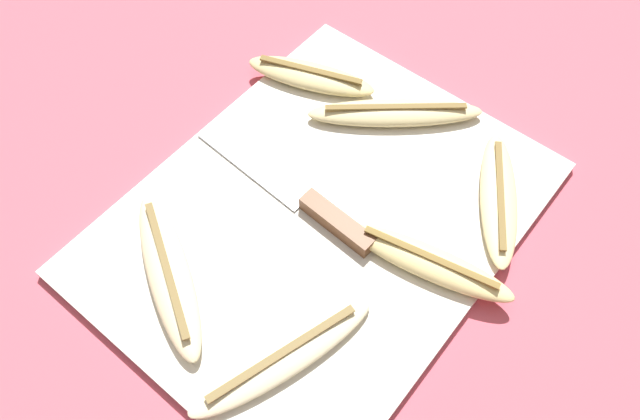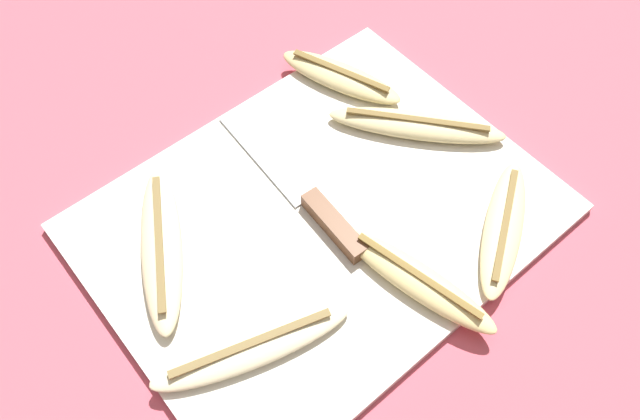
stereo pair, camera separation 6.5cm
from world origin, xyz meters
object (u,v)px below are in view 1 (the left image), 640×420
at_px(banana_pale_long, 283,356).
at_px(banana_golden_short, 429,262).
at_px(banana_mellow_near, 395,113).
at_px(knife, 315,210).
at_px(banana_spotted_left, 311,76).
at_px(banana_cream_curved, 169,273).
at_px(banana_ripe_center, 499,198).

xyz_separation_m(banana_pale_long, banana_golden_short, (0.16, -0.05, 0.00)).
height_order(banana_pale_long, banana_mellow_near, banana_mellow_near).
distance_m(knife, banana_spotted_left, 0.19).
bearing_deg(banana_pale_long, banana_cream_curved, 93.20).
xyz_separation_m(knife, banana_pale_long, (-0.14, -0.08, 0.00)).
relative_size(knife, banana_ripe_center, 1.47).
bearing_deg(banana_cream_curved, banana_spotted_left, 11.66).
xyz_separation_m(knife, banana_cream_curved, (-0.15, 0.06, 0.00)).
relative_size(banana_pale_long, banana_spotted_left, 1.21).
relative_size(banana_ripe_center, banana_spotted_left, 1.01).
distance_m(banana_pale_long, banana_golden_short, 0.17).
relative_size(banana_mellow_near, banana_golden_short, 1.00).
xyz_separation_m(banana_ripe_center, banana_cream_curved, (-0.28, 0.21, 0.00)).
distance_m(banana_mellow_near, banana_cream_curved, 0.32).
height_order(banana_cream_curved, banana_golden_short, banana_cream_curved).
xyz_separation_m(knife, banana_mellow_near, (0.16, 0.01, 0.00)).
height_order(banana_mellow_near, banana_golden_short, same).
bearing_deg(banana_ripe_center, banana_cream_curved, 143.90).
xyz_separation_m(banana_ripe_center, banana_mellow_near, (0.03, 0.15, 0.00)).
relative_size(knife, banana_mellow_near, 1.35).
bearing_deg(knife, banana_cream_curved, 160.10).
distance_m(banana_pale_long, banana_cream_curved, 0.14).
distance_m(banana_mellow_near, banana_golden_short, 0.20).
bearing_deg(banana_spotted_left, banana_ripe_center, -91.93).
relative_size(banana_spotted_left, banana_cream_curved, 0.87).
xyz_separation_m(banana_ripe_center, banana_pale_long, (-0.28, 0.07, 0.00)).
relative_size(banana_spotted_left, banana_golden_short, 0.91).
height_order(banana_spotted_left, banana_golden_short, same).
relative_size(banana_ripe_center, banana_pale_long, 0.83).
bearing_deg(knife, banana_mellow_near, 7.08).
distance_m(banana_cream_curved, banana_golden_short, 0.26).
relative_size(banana_pale_long, banana_golden_short, 1.10).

